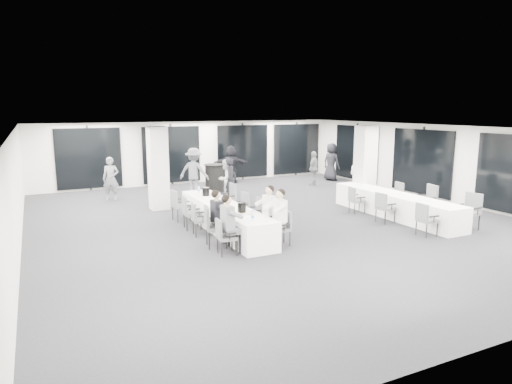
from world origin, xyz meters
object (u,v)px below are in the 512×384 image
banquet_table_side (395,205)px  chair_main_right_mid (255,211)px  chair_main_left_fourth (189,210)px  chair_side_right_far (396,194)px  chair_side_left_near (425,217)px  chair_main_right_fourth (242,205)px  chair_main_left_far (178,203)px  standing_guest_g (111,176)px  chair_main_right_second (273,217)px  standing_guest_e (331,159)px  chair_side_right_mid (428,199)px  ice_bucket_far (206,192)px  chair_side_left_far (355,198)px  standing_guest_b (226,176)px  chair_side_right_near (470,209)px  ice_bucket_near (242,207)px  standing_guest_f (231,162)px  cocktail_table (215,179)px  chair_main_right_near (283,226)px  chair_main_left_mid (198,217)px  standing_guest_h (359,172)px  chair_main_left_near (224,235)px  standing_guest_d (314,166)px  chair_side_left_mid (384,206)px  standing_guest_c (194,168)px  chair_main_left_second (213,224)px  standing_guest_a (231,176)px  banquet_table_main (224,217)px  chair_main_right_far (229,197)px

banquet_table_side → chair_main_right_mid: (-4.63, 0.59, 0.15)m
chair_main_left_fourth → chair_side_right_far: bearing=91.9°
chair_side_left_near → chair_main_right_fourth: bearing=-131.2°
chair_main_left_far → standing_guest_g: bearing=-168.8°
chair_main_right_second → standing_guest_e: 10.29m
chair_main_right_second → chair_side_right_mid: bearing=-96.1°
chair_side_right_far → ice_bucket_far: size_ratio=3.60×
chair_side_left_far → standing_guest_b: 5.05m
chair_side_left_far → chair_side_right_mid: 2.23m
chair_main_right_mid → ice_bucket_far: 1.95m
chair_side_right_near → ice_bucket_near: 6.53m
chair_side_right_near → ice_bucket_far: chair_side_right_near is taller
chair_side_left_far → standing_guest_f: bearing=-161.0°
banquet_table_side → chair_main_left_fourth: (-6.30, 1.45, 0.17)m
cocktail_table → chair_main_right_near: size_ratio=1.37×
standing_guest_b → standing_guest_f: 3.72m
chair_side_right_far → chair_main_left_fourth: bearing=92.4°
chair_main_left_mid → standing_guest_b: 5.14m
chair_main_left_fourth → standing_guest_e: standing_guest_e is taller
chair_main_right_fourth → standing_guest_h: bearing=-79.5°
chair_main_right_near → chair_side_left_far: chair_side_left_far is taller
chair_main_left_near → standing_guest_d: bearing=140.6°
banquet_table_side → standing_guest_e: (2.49, 6.98, 0.63)m
chair_side_left_near → chair_side_right_mid: 2.25m
chair_main_left_near → ice_bucket_far: bearing=172.2°
chair_side_left_far → chair_side_left_mid: bearing=9.6°
chair_main_left_fourth → chair_main_right_fourth: (1.66, 0.07, -0.03)m
chair_side_left_far → standing_guest_c: size_ratio=0.42×
chair_main_right_near → chair_side_right_far: chair_side_right_far is taller
chair_side_left_near → chair_main_left_mid: bearing=-114.6°
chair_main_left_far → chair_side_right_near: chair_side_right_near is taller
chair_main_left_second → ice_bucket_far: chair_main_left_second is taller
standing_guest_a → banquet_table_main: bearing=-160.5°
standing_guest_a → standing_guest_c: (-0.93, 1.53, 0.16)m
chair_side_left_near → standing_guest_f: standing_guest_f is taller
banquet_table_side → standing_guest_c: standing_guest_c is taller
chair_main_left_far → chair_side_right_far: bearing=70.7°
chair_main_right_fourth → standing_guest_h: standing_guest_h is taller
standing_guest_d → standing_guest_h: (0.15, -2.94, 0.07)m
standing_guest_d → standing_guest_g: standing_guest_g is taller
chair_main_left_second → chair_main_right_fourth: 2.58m
cocktail_table → chair_main_right_second: size_ratio=1.13×
chair_side_right_far → standing_guest_f: (-2.87, 7.57, 0.45)m
chair_main_right_fourth → chair_side_left_near: size_ratio=1.01×
chair_side_left_far → ice_bucket_near: (-4.59, -1.17, 0.38)m
chair_main_right_far → cocktail_table: bearing=-11.6°
standing_guest_b → standing_guest_f: size_ratio=0.87×
banquet_table_side → standing_guest_a: (-3.55, 4.91, 0.51)m
chair_main_right_near → standing_guest_e: size_ratio=0.43×
chair_main_left_fourth → chair_main_right_fourth: size_ratio=1.05×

